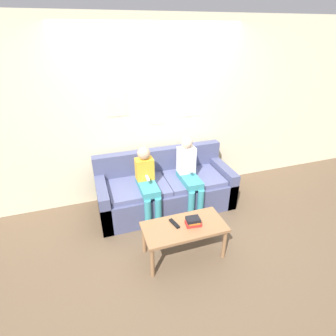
{
  "coord_description": "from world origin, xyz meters",
  "views": [
    {
      "loc": [
        -1.0,
        -2.63,
        2.4
      ],
      "look_at": [
        0.0,
        0.38,
        0.72
      ],
      "focal_mm": 28.0,
      "sensor_mm": 36.0,
      "label": 1
    }
  ],
  "objects": [
    {
      "name": "wall_back",
      "position": [
        -0.0,
        1.01,
        1.3
      ],
      "size": [
        8.0,
        0.07,
        2.6
      ],
      "color": "beige",
      "rests_on": "ground_plane"
    },
    {
      "name": "coffee_table",
      "position": [
        -0.1,
        -0.5,
        0.38
      ],
      "size": [
        0.94,
        0.46,
        0.43
      ],
      "color": "#8E6642",
      "rests_on": "ground_plane"
    },
    {
      "name": "tv_remote",
      "position": [
        -0.19,
        -0.44,
        0.44
      ],
      "size": [
        0.08,
        0.17,
        0.02
      ],
      "rotation": [
        0.0,
        0.0,
        0.25
      ],
      "color": "black",
      "rests_on": "coffee_table"
    },
    {
      "name": "person_right",
      "position": [
        0.3,
        0.33,
        0.61
      ],
      "size": [
        0.24,
        0.55,
        1.1
      ],
      "color": "teal",
      "rests_on": "ground_plane"
    },
    {
      "name": "couch",
      "position": [
        0.0,
        0.52,
        0.28
      ],
      "size": [
        1.96,
        0.8,
        0.82
      ],
      "color": "#4C5175",
      "rests_on": "ground_plane"
    },
    {
      "name": "book_stack",
      "position": [
        0.0,
        -0.51,
        0.48
      ],
      "size": [
        0.19,
        0.16,
        0.1
      ],
      "color": "red",
      "rests_on": "coffee_table"
    },
    {
      "name": "person_left",
      "position": [
        -0.31,
        0.32,
        0.59
      ],
      "size": [
        0.24,
        0.55,
        1.04
      ],
      "color": "teal",
      "rests_on": "ground_plane"
    },
    {
      "name": "ground_plane",
      "position": [
        0.0,
        0.0,
        0.0
      ],
      "size": [
        10.0,
        10.0,
        0.0
      ],
      "primitive_type": "plane",
      "color": "brown"
    }
  ]
}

